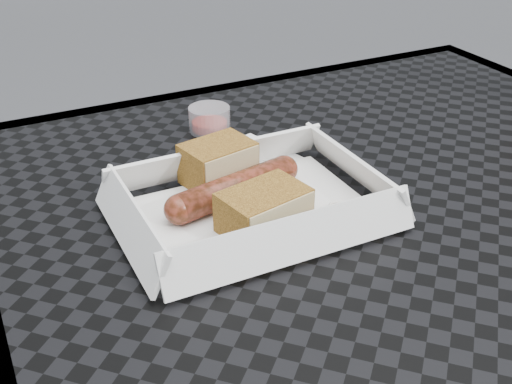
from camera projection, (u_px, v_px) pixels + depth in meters
patio_table at (401, 274)px, 0.66m from camera, size 0.80×0.80×0.74m
food_tray at (251, 213)px, 0.61m from camera, size 0.22×0.15×0.00m
bratwurst at (234, 188)px, 0.62m from camera, size 0.15×0.06×0.03m
bread_near at (218, 163)px, 0.65m from camera, size 0.08×0.06×0.04m
bread_far at (264, 210)px, 0.58m from camera, size 0.09×0.07×0.04m
veg_garnish at (334, 222)px, 0.59m from camera, size 0.03×0.03×0.00m
napkin at (247, 167)px, 0.70m from camera, size 0.15×0.15×0.00m
condiment_cup_sauce at (209, 119)px, 0.77m from camera, size 0.05×0.05×0.03m
condiment_cup_empty at (228, 154)px, 0.69m from camera, size 0.05×0.05×0.03m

